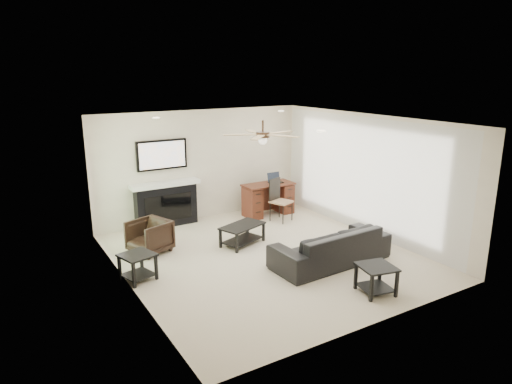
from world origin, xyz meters
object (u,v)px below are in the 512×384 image
sofa (331,246)px  armchair (149,236)px  coffee_table (242,235)px  fireplace_unit (165,184)px  desk (268,199)px

sofa → armchair: size_ratio=3.20×
armchair → coffee_table: 1.79m
sofa → armchair: bearing=-41.8°
fireplace_unit → coffee_table: bearing=-64.4°
fireplace_unit → desk: bearing=-11.1°
sofa → desk: bearing=-103.4°
coffee_table → sofa: bearing=-80.6°
armchair → coffee_table: armchair is taller
desk → coffee_table: bearing=-137.2°
armchair → desk: (3.18, 0.82, 0.07)m
coffee_table → fireplace_unit: size_ratio=0.47×
fireplace_unit → desk: 2.48m
armchair → coffee_table: (1.70, -0.55, -0.11)m
sofa → coffee_table: 1.84m
fireplace_unit → sofa: bearing=-62.6°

